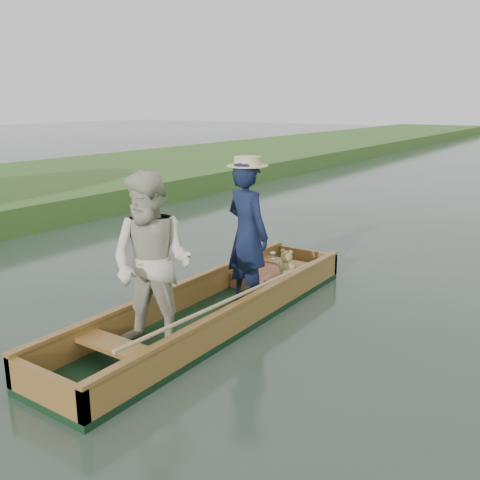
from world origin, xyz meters
The scene contains 2 objects.
ground centered at (0.00, 0.00, 0.00)m, with size 120.00×120.00×0.00m, color #283D30.
punt centered at (0.04, -0.26, 0.76)m, with size 1.13×5.00×2.03m.
Camera 1 is at (3.84, -5.00, 2.70)m, focal length 40.00 mm.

